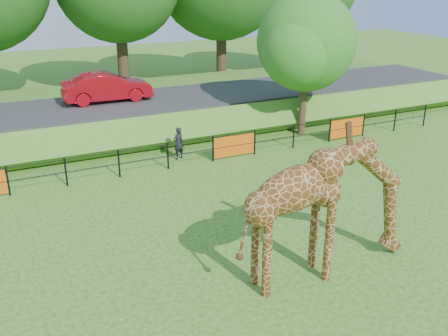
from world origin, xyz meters
The scene contains 8 objects.
ground centered at (0.00, 0.00, 0.00)m, with size 90.00×90.00×0.00m, color #265F17.
giraffe centered at (1.24, -0.84, 1.82)m, with size 5.11×0.94×3.65m, color #593012, non-canonical shape.
perimeter_fence centered at (0.00, 8.00, 0.55)m, with size 28.07×0.10×1.10m, color black, non-canonical shape.
embankment centered at (0.00, 15.50, 0.65)m, with size 40.00×9.00×1.30m, color #265F17.
road centered at (0.00, 14.00, 1.36)m, with size 40.00×5.00×0.12m, color #323234.
car_red centered at (-0.78, 14.59, 2.14)m, with size 1.52×4.36×1.44m, color red.
visitor centered at (0.80, 8.91, 0.70)m, with size 0.51×0.34×1.40m, color black.
tree_east centered at (7.60, 9.63, 4.28)m, with size 5.40×4.71×6.76m.
Camera 1 is at (-6.09, -10.00, 7.49)m, focal length 40.00 mm.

